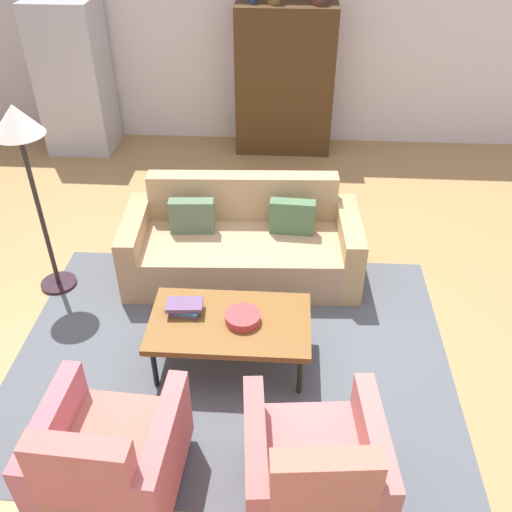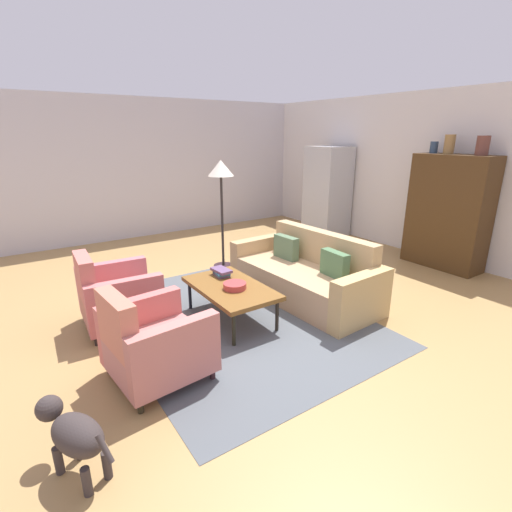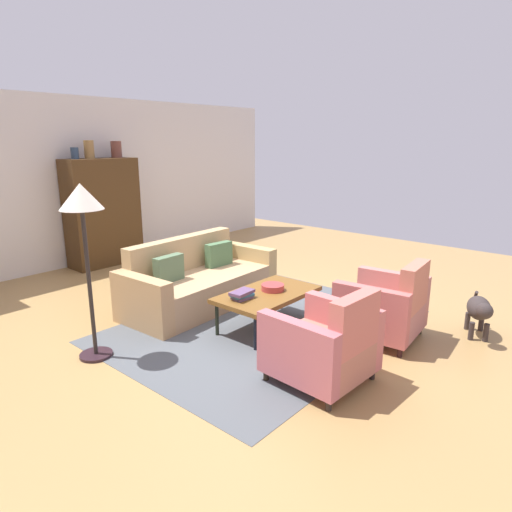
% 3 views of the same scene
% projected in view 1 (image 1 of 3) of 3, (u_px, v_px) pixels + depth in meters
% --- Properties ---
extents(ground_plane, '(10.82, 10.82, 0.00)m').
position_uv_depth(ground_plane, '(248.00, 323.00, 4.75)').
color(ground_plane, '#A8824C').
extents(wall_back, '(9.02, 0.12, 2.80)m').
position_uv_depth(wall_back, '(269.00, 31.00, 6.97)').
color(wall_back, silver).
rests_on(wall_back, ground).
extents(area_rug, '(3.40, 2.60, 0.01)m').
position_uv_depth(area_rug, '(232.00, 355.00, 4.45)').
color(area_rug, '#53585E').
rests_on(area_rug, ground).
extents(couch, '(2.14, 1.00, 0.86)m').
position_uv_depth(couch, '(242.00, 244.00, 5.19)').
color(couch, tan).
rests_on(couch, ground).
extents(coffee_table, '(1.20, 0.70, 0.42)m').
position_uv_depth(coffee_table, '(230.00, 324.00, 4.18)').
color(coffee_table, black).
rests_on(coffee_table, ground).
extents(armchair_left, '(0.84, 0.84, 0.88)m').
position_uv_depth(armchair_left, '(108.00, 462.00, 3.30)').
color(armchair_left, '#2B2318').
rests_on(armchair_left, ground).
extents(armchair_right, '(0.87, 0.87, 0.88)m').
position_uv_depth(armchair_right, '(314.00, 473.00, 3.24)').
color(armchair_right, '#292A20').
rests_on(armchair_right, ground).
extents(fruit_bowl, '(0.26, 0.26, 0.07)m').
position_uv_depth(fruit_bowl, '(242.00, 318.00, 4.13)').
color(fruit_bowl, '#AB3838').
rests_on(fruit_bowl, coffee_table).
extents(book_stack, '(0.28, 0.19, 0.09)m').
position_uv_depth(book_stack, '(185.00, 307.00, 4.21)').
color(book_stack, '#5B4768').
rests_on(book_stack, coffee_table).
extents(cabinet, '(1.20, 0.51, 1.80)m').
position_uv_depth(cabinet, '(285.00, 81.00, 6.98)').
color(cabinet, '#462D15').
rests_on(cabinet, ground).
extents(refrigerator, '(0.80, 0.73, 1.85)m').
position_uv_depth(refrigerator, '(74.00, 77.00, 7.01)').
color(refrigerator, '#B7BABF').
rests_on(refrigerator, ground).
extents(floor_lamp, '(0.40, 0.40, 1.72)m').
position_uv_depth(floor_lamp, '(20.00, 139.00, 4.32)').
color(floor_lamp, '#2D1B23').
rests_on(floor_lamp, ground).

